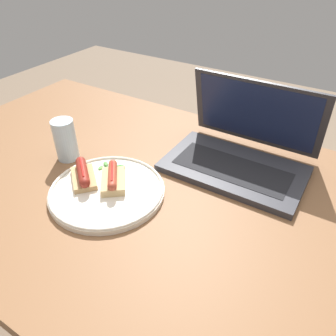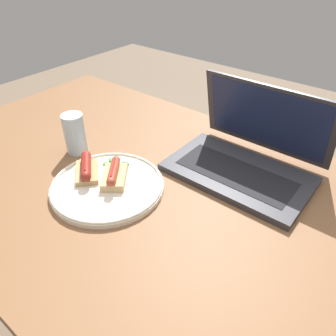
% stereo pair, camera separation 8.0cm
% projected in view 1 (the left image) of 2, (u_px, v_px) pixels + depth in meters
% --- Properties ---
extents(desk, '(1.49, 0.86, 0.77)m').
position_uv_depth(desk, '(150.00, 203.00, 0.88)').
color(desk, brown).
rests_on(desk, ground_plane).
extents(laptop, '(0.37, 0.27, 0.22)m').
position_uv_depth(laptop, '(240.00, 152.00, 0.90)').
color(laptop, '#2D2D33').
rests_on(laptop, desk).
extents(plate, '(0.29, 0.29, 0.02)m').
position_uv_depth(plate, '(107.00, 190.00, 0.81)').
color(plate, silver).
rests_on(plate, desk).
extents(sausage_toast_left, '(0.11, 0.11, 0.04)m').
position_uv_depth(sausage_toast_left, '(113.00, 179.00, 0.82)').
color(sausage_toast_left, tan).
rests_on(sausage_toast_left, plate).
extents(sausage_toast_middle, '(0.11, 0.11, 0.04)m').
position_uv_depth(sausage_toast_middle, '(83.00, 174.00, 0.83)').
color(sausage_toast_middle, tan).
rests_on(sausage_toast_middle, plate).
extents(salad_pile, '(0.07, 0.07, 0.01)m').
position_uv_depth(salad_pile, '(111.00, 169.00, 0.87)').
color(salad_pile, '#387A33').
rests_on(salad_pile, plate).
extents(drinking_glass, '(0.06, 0.06, 0.12)m').
position_uv_depth(drinking_glass, '(65.00, 140.00, 0.91)').
color(drinking_glass, silver).
rests_on(drinking_glass, desk).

